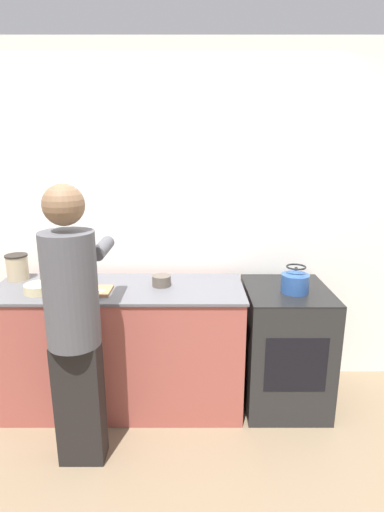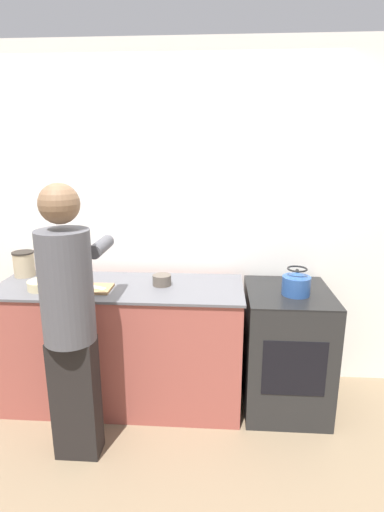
# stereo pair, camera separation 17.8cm
# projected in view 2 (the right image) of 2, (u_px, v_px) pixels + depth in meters

# --- Properties ---
(ground_plane) EXTENTS (12.00, 12.00, 0.00)m
(ground_plane) POSITION_uv_depth(u_px,v_px,m) (159.00, 426.00, 2.74)
(ground_plane) COLOR #7A664C
(wall_back) EXTENTS (8.00, 0.05, 2.60)m
(wall_back) POSITION_uv_depth(u_px,v_px,m) (170.00, 221.00, 3.11)
(wall_back) COLOR white
(wall_back) RESTS_ON ground_plane
(counter) EXTENTS (1.75, 0.63, 0.91)m
(counter) POSITION_uv_depth(u_px,v_px,m) (122.00, 344.00, 2.93)
(counter) COLOR #9E4C42
(counter) RESTS_ON ground_plane
(oven) EXTENTS (0.58, 0.68, 0.89)m
(oven) POSITION_uv_depth(u_px,v_px,m) (286.00, 349.00, 2.89)
(oven) COLOR black
(oven) RESTS_ON ground_plane
(person) EXTENTS (0.34, 0.58, 1.67)m
(person) POSITION_uv_depth(u_px,v_px,m) (70.00, 315.00, 2.28)
(person) COLOR black
(person) RESTS_ON ground_plane
(cutting_board) EXTENTS (0.32, 0.20, 0.02)m
(cutting_board) POSITION_uv_depth(u_px,v_px,m) (88.00, 288.00, 2.73)
(cutting_board) COLOR #A87A4C
(cutting_board) RESTS_ON counter
(knife) EXTENTS (0.18, 0.10, 0.01)m
(knife) POSITION_uv_depth(u_px,v_px,m) (94.00, 287.00, 2.72)
(knife) COLOR silver
(knife) RESTS_ON cutting_board
(kettle) EXTENTS (0.19, 0.19, 0.19)m
(kettle) POSITION_uv_depth(u_px,v_px,m) (296.00, 283.00, 2.69)
(kettle) COLOR #284C8C
(kettle) RESTS_ON oven
(bowl_prep) EXTENTS (0.19, 0.19, 0.06)m
(bowl_prep) POSITION_uv_depth(u_px,v_px,m) (42.00, 285.00, 2.73)
(bowl_prep) COLOR #C6B789
(bowl_prep) RESTS_ON counter
(bowl_mixing) EXTENTS (0.13, 0.13, 0.08)m
(bowl_mixing) POSITION_uv_depth(u_px,v_px,m) (162.00, 280.00, 2.81)
(bowl_mixing) COLOR brown
(bowl_mixing) RESTS_ON counter
(canister_jar) EXTENTS (0.16, 0.16, 0.19)m
(canister_jar) POSITION_uv_depth(u_px,v_px,m) (24.00, 264.00, 3.00)
(canister_jar) COLOR tan
(canister_jar) RESTS_ON counter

